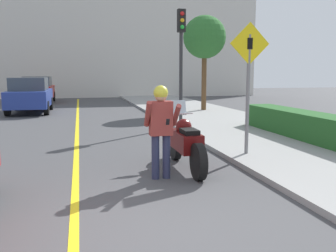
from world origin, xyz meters
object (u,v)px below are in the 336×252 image
person_biker (161,123)px  motorcycle (186,143)px  parked_car_blue (30,95)px  parked_car_red (38,89)px  traffic_light (181,46)px  crossing_sign (249,76)px  street_tree (205,38)px

person_biker → motorcycle: bearing=43.1°
parked_car_blue → parked_car_red: size_ratio=1.00×
motorcycle → parked_car_red: size_ratio=0.55×
motorcycle → traffic_light: traffic_light is taller
parked_car_blue → parked_car_red: same height
crossing_sign → traffic_light: (-0.15, 5.01, 0.99)m
person_biker → parked_car_blue: bearing=106.4°
parked_car_red → traffic_light: bearing=-64.7°
crossing_sign → parked_car_red: 18.77m
crossing_sign → traffic_light: bearing=91.7°
person_biker → parked_car_blue: size_ratio=0.40×
parked_car_blue → traffic_light: bearing=-48.0°
crossing_sign → traffic_light: traffic_light is taller
motorcycle → parked_car_red: parked_car_red is taller
motorcycle → street_tree: bearing=69.4°
crossing_sign → parked_car_blue: 12.87m
person_biker → parked_car_red: (-3.96, 18.87, -0.16)m
crossing_sign → person_biker: bearing=-152.0°
person_biker → crossing_sign: (2.20, 1.17, 0.81)m
traffic_light → parked_car_blue: bearing=132.0°
street_tree → parked_car_blue: (-8.20, 1.62, -2.70)m
person_biker → street_tree: size_ratio=0.37×
motorcycle → traffic_light: bearing=75.7°
street_tree → person_biker: bearing=-112.4°
motorcycle → person_biker: (-0.62, -0.58, 0.50)m
street_tree → motorcycle: bearing=-110.6°
motorcycle → person_biker: bearing=-136.9°
person_biker → parked_car_blue: (-3.70, 12.57, -0.16)m
person_biker → street_tree: street_tree is taller
person_biker → traffic_light: size_ratio=0.43×
motorcycle → parked_car_blue: 12.74m
motorcycle → crossing_sign: (1.58, 0.59, 1.31)m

